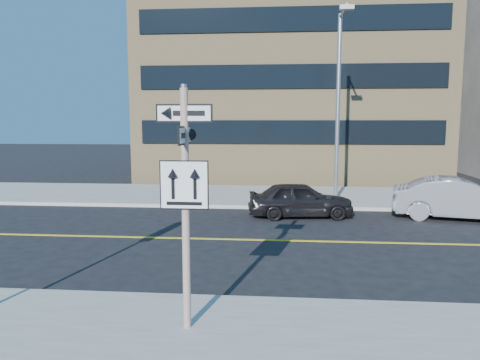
# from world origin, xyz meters

# --- Properties ---
(ground) EXTENTS (120.00, 120.00, 0.00)m
(ground) POSITION_xyz_m (0.00, 0.00, 0.00)
(ground) COLOR black
(ground) RESTS_ON ground
(sign_pole) EXTENTS (0.92, 0.92, 4.06)m
(sign_pole) POSITION_xyz_m (0.00, -2.51, 2.44)
(sign_pole) COLOR silver
(sign_pole) RESTS_ON near_sidewalk
(parked_car_a) EXTENTS (2.04, 4.09, 1.34)m
(parked_car_a) POSITION_xyz_m (2.29, 7.59, 0.67)
(parked_car_a) COLOR black
(parked_car_a) RESTS_ON ground
(parked_car_b) EXTENTS (2.59, 4.92, 1.54)m
(parked_car_b) POSITION_xyz_m (8.10, 7.62, 0.77)
(parked_car_b) COLOR gray
(parked_car_b) RESTS_ON ground
(streetlight_a) EXTENTS (0.55, 2.25, 8.00)m
(streetlight_a) POSITION_xyz_m (4.00, 10.76, 4.76)
(streetlight_a) COLOR gray
(streetlight_a) RESTS_ON far_sidewalk
(building_brick) EXTENTS (18.00, 18.00, 18.00)m
(building_brick) POSITION_xyz_m (2.00, 25.00, 9.00)
(building_brick) COLOR tan
(building_brick) RESTS_ON ground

